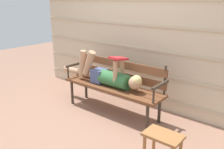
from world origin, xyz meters
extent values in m
plane|color=#936B56|center=(0.00, 0.00, 0.00)|extent=(12.00, 12.00, 0.00)
cube|color=beige|center=(0.00, 0.80, 1.12)|extent=(4.28, 0.06, 2.23)
cube|color=#C1AD8E|center=(0.00, 0.77, 0.19)|extent=(4.28, 0.02, 0.04)
cube|color=#C1AD8E|center=(0.00, 0.77, 0.56)|extent=(4.28, 0.02, 0.04)
cube|color=#C1AD8E|center=(0.00, 0.77, 0.93)|extent=(4.28, 0.02, 0.04)
cube|color=#C1AD8E|center=(0.00, 0.77, 1.30)|extent=(4.28, 0.02, 0.04)
cube|color=#C1AD8E|center=(0.00, 0.77, 1.67)|extent=(4.28, 0.02, 0.04)
cube|color=brown|center=(0.00, 0.06, 0.42)|extent=(1.65, 0.13, 0.04)
cube|color=brown|center=(0.00, 0.20, 0.42)|extent=(1.65, 0.13, 0.04)
cube|color=brown|center=(0.00, 0.34, 0.42)|extent=(1.65, 0.13, 0.04)
cube|color=brown|center=(0.00, 0.40, 0.54)|extent=(1.58, 0.05, 0.11)
cube|color=brown|center=(0.00, 0.40, 0.73)|extent=(1.58, 0.05, 0.11)
cylinder|color=#382D23|center=(-0.76, 0.40, 0.64)|extent=(0.03, 0.03, 0.40)
cylinder|color=#382D23|center=(0.76, 0.40, 0.64)|extent=(0.03, 0.03, 0.40)
cylinder|color=#382D23|center=(-0.73, 0.04, 0.20)|extent=(0.04, 0.04, 0.40)
cylinder|color=#382D23|center=(0.73, 0.04, 0.20)|extent=(0.04, 0.04, 0.40)
cylinder|color=#382D23|center=(-0.73, 0.36, 0.20)|extent=(0.04, 0.04, 0.40)
cylinder|color=#382D23|center=(0.73, 0.36, 0.20)|extent=(0.04, 0.04, 0.40)
cube|color=#382D23|center=(-0.80, 0.20, 0.63)|extent=(0.04, 0.40, 0.03)
cylinder|color=#382D23|center=(-0.80, 0.04, 0.53)|extent=(0.03, 0.03, 0.20)
cube|color=#382D23|center=(0.80, 0.20, 0.63)|extent=(0.04, 0.40, 0.03)
cylinder|color=#382D23|center=(0.80, 0.04, 0.53)|extent=(0.03, 0.03, 0.20)
cylinder|color=#33703D|center=(0.05, 0.20, 0.55)|extent=(0.49, 0.22, 0.22)
cube|color=#475684|center=(-0.26, 0.20, 0.55)|extent=(0.20, 0.21, 0.20)
sphere|color=tan|center=(0.42, 0.20, 0.58)|extent=(0.19, 0.19, 0.19)
sphere|color=#E0C67A|center=(0.44, 0.20, 0.61)|extent=(0.16, 0.16, 0.16)
cylinder|color=tan|center=(-0.42, 0.14, 0.73)|extent=(0.26, 0.11, 0.41)
cylinder|color=tan|center=(-0.56, 0.14, 0.70)|extent=(0.15, 0.09, 0.44)
cylinder|color=tan|center=(-0.74, 0.26, 0.49)|extent=(0.80, 0.10, 0.10)
cylinder|color=tan|center=(0.12, 0.12, 0.70)|extent=(0.06, 0.06, 0.32)
cylinder|color=tan|center=(0.12, 0.28, 0.70)|extent=(0.06, 0.06, 0.32)
cube|color=red|center=(0.12, 0.20, 0.88)|extent=(0.19, 0.26, 0.07)
cube|color=#9E6638|center=(1.19, -0.43, 0.35)|extent=(0.39, 0.25, 0.03)
cylinder|color=#9E6638|center=(1.04, -0.33, 0.17)|extent=(0.04, 0.04, 0.33)
camera|label=1|loc=(2.15, -2.44, 1.68)|focal=38.61mm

